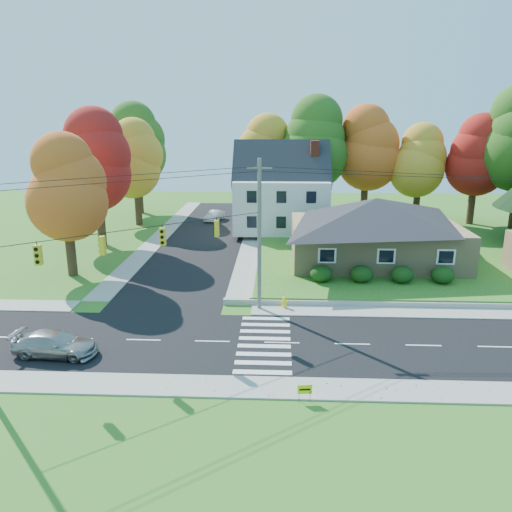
{
  "coord_description": "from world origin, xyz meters",
  "views": [
    {
      "loc": [
        -0.29,
        -26.16,
        12.41
      ],
      "look_at": [
        -1.84,
        8.0,
        2.92
      ],
      "focal_mm": 35.0,
      "sensor_mm": 36.0,
      "label": 1
    }
  ],
  "objects": [
    {
      "name": "ground",
      "position": [
        0.0,
        0.0,
        0.0
      ],
      "size": [
        120.0,
        120.0,
        0.0
      ],
      "primitive_type": "plane",
      "color": "#3D7923"
    },
    {
      "name": "road_main",
      "position": [
        0.0,
        0.0,
        0.01
      ],
      "size": [
        90.0,
        8.0,
        0.02
      ],
      "primitive_type": "cube",
      "color": "black",
      "rests_on": "ground"
    },
    {
      "name": "road_cross",
      "position": [
        -8.0,
        26.0,
        0.01
      ],
      "size": [
        8.0,
        44.0,
        0.02
      ],
      "primitive_type": "cube",
      "color": "black",
      "rests_on": "ground"
    },
    {
      "name": "sidewalk_north",
      "position": [
        0.0,
        5.0,
        0.04
      ],
      "size": [
        90.0,
        2.0,
        0.08
      ],
      "primitive_type": "cube",
      "color": "#9C9A90",
      "rests_on": "ground"
    },
    {
      "name": "sidewalk_south",
      "position": [
        0.0,
        -5.0,
        0.04
      ],
      "size": [
        90.0,
        2.0,
        0.08
      ],
      "primitive_type": "cube",
      "color": "#9C9A90",
      "rests_on": "ground"
    },
    {
      "name": "lawn",
      "position": [
        13.0,
        21.0,
        0.25
      ],
      "size": [
        30.0,
        30.0,
        0.5
      ],
      "primitive_type": "cube",
      "color": "#3D7923",
      "rests_on": "ground"
    },
    {
      "name": "ranch_house",
      "position": [
        8.0,
        16.0,
        3.27
      ],
      "size": [
        14.6,
        10.6,
        5.4
      ],
      "color": "tan",
      "rests_on": "lawn"
    },
    {
      "name": "colonial_house",
      "position": [
        0.04,
        28.0,
        4.58
      ],
      "size": [
        10.4,
        8.4,
        9.6
      ],
      "color": "silver",
      "rests_on": "lawn"
    },
    {
      "name": "hedge_row",
      "position": [
        7.5,
        9.8,
        1.14
      ],
      "size": [
        10.7,
        1.7,
        1.27
      ],
      "color": "#163A10",
      "rests_on": "lawn"
    },
    {
      "name": "traffic_infrastructure",
      "position": [
        -0.15,
        1.35,
        5.15
      ],
      "size": [
        38.1,
        10.66,
        10.0
      ],
      "color": "#666059",
      "rests_on": "ground"
    },
    {
      "name": "tree_lot_0",
      "position": [
        -2.0,
        34.0,
        8.31
      ],
      "size": [
        6.72,
        6.72,
        12.51
      ],
      "color": "#3F2A19",
      "rests_on": "lawn"
    },
    {
      "name": "tree_lot_1",
      "position": [
        4.0,
        33.0,
        9.61
      ],
      "size": [
        7.84,
        7.84,
        14.6
      ],
      "color": "#3F2A19",
      "rests_on": "lawn"
    },
    {
      "name": "tree_lot_2",
      "position": [
        10.0,
        34.0,
        8.96
      ],
      "size": [
        7.28,
        7.28,
        13.56
      ],
      "color": "#3F2A19",
      "rests_on": "lawn"
    },
    {
      "name": "tree_lot_3",
      "position": [
        16.0,
        33.0,
        7.65
      ],
      "size": [
        6.16,
        6.16,
        11.47
      ],
      "color": "#3F2A19",
      "rests_on": "lawn"
    },
    {
      "name": "tree_lot_4",
      "position": [
        22.0,
        32.0,
        8.31
      ],
      "size": [
        6.72,
        6.72,
        12.51
      ],
      "color": "#3F2A19",
      "rests_on": "lawn"
    },
    {
      "name": "tree_west_0",
      "position": [
        -17.0,
        12.0,
        7.15
      ],
      "size": [
        6.16,
        6.16,
        11.47
      ],
      "color": "#3F2A19",
      "rests_on": "ground"
    },
    {
      "name": "tree_west_1",
      "position": [
        -18.0,
        22.0,
        8.46
      ],
      "size": [
        7.28,
        7.28,
        13.56
      ],
      "color": "#3F2A19",
      "rests_on": "ground"
    },
    {
      "name": "tree_west_2",
      "position": [
        -17.0,
        32.0,
        7.81
      ],
      "size": [
        6.72,
        6.72,
        12.51
      ],
      "color": "#3F2A19",
      "rests_on": "ground"
    },
    {
      "name": "tree_west_3",
      "position": [
        -19.0,
        40.0,
        9.11
      ],
      "size": [
        7.84,
        7.84,
        14.6
      ],
      "color": "#3F2A19",
      "rests_on": "ground"
    },
    {
      "name": "silver_sedan",
      "position": [
        -12.22,
        -2.12,
        0.68
      ],
      "size": [
        4.65,
        2.16,
        1.32
      ],
      "primitive_type": "imported",
      "rotation": [
        0.0,
        0.0,
        1.5
      ],
      "color": "#9A9A9B",
      "rests_on": "road_main"
    },
    {
      "name": "white_car",
      "position": [
        -8.26,
        34.75,
        0.64
      ],
      "size": [
        2.32,
        3.99,
        1.24
      ],
      "primitive_type": "imported",
      "rotation": [
        0.0,
        0.0,
        -0.28
      ],
      "color": "silver",
      "rests_on": "road_cross"
    },
    {
      "name": "fire_hydrant",
      "position": [
        0.18,
        5.39,
        0.4
      ],
      "size": [
        0.47,
        0.37,
        0.84
      ],
      "color": "yellow",
      "rests_on": "ground"
    },
    {
      "name": "yard_sign",
      "position": [
        1.0,
        -6.06,
        0.6
      ],
      "size": [
        0.67,
        0.11,
        0.84
      ],
      "color": "black",
      "rests_on": "ground"
    }
  ]
}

